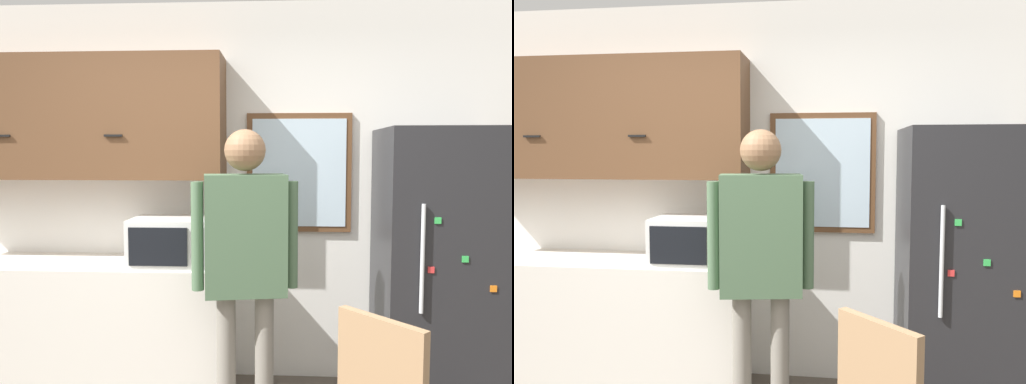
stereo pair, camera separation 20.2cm
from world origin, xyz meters
TOP-DOWN VIEW (x-y plane):
  - back_wall at (0.00, 2.01)m, footprint 6.00×0.06m
  - counter at (-1.13, 1.69)m, footprint 2.14×0.58m
  - upper_cabinets at (-1.13, 1.80)m, footprint 2.14×0.38m
  - microwave at (-0.38, 1.63)m, footprint 0.53×0.39m
  - person at (0.13, 1.21)m, footprint 0.60×0.29m
  - refrigerator at (1.35, 1.62)m, footprint 0.76×0.73m
  - window at (0.46, 1.97)m, footprint 0.74×0.05m

SIDE VIEW (x-z plane):
  - counter at x=-1.13m, z-range 0.00..0.91m
  - refrigerator at x=1.35m, z-range 0.00..1.80m
  - microwave at x=-0.38m, z-range 0.91..1.22m
  - person at x=0.13m, z-range 0.21..1.98m
  - back_wall at x=0.00m, z-range 0.00..2.70m
  - window at x=0.46m, z-range 1.08..1.92m
  - upper_cabinets at x=-1.13m, z-range 1.46..2.30m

